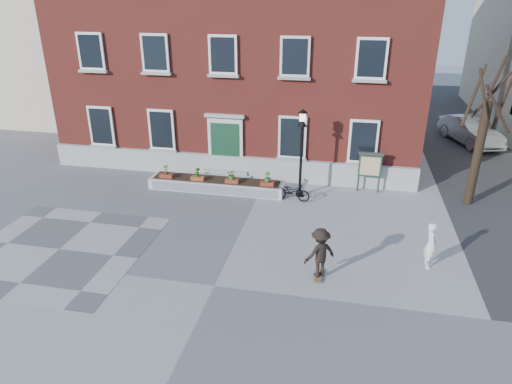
% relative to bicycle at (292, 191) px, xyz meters
% --- Properties ---
extents(ground, '(100.00, 100.00, 0.00)m').
position_rel_bicycle_xyz_m(ground, '(-1.52, -6.79, -0.42)').
color(ground, gray).
rests_on(ground, ground).
extents(checker_patch, '(6.00, 6.00, 0.01)m').
position_rel_bicycle_xyz_m(checker_patch, '(-7.52, -5.79, -0.41)').
color(checker_patch, '#515153').
rests_on(checker_patch, ground).
extents(distant_building, '(10.00, 12.00, 13.00)m').
position_rel_bicycle_xyz_m(distant_building, '(-19.52, 13.21, 6.08)').
color(distant_building, beige).
rests_on(distant_building, ground).
extents(bicycle, '(1.66, 0.75, 0.84)m').
position_rel_bicycle_xyz_m(bicycle, '(0.00, 0.00, 0.00)').
color(bicycle, black).
rests_on(bicycle, ground).
extents(parked_car, '(3.17, 5.03, 1.57)m').
position_rel_bicycle_xyz_m(parked_car, '(9.34, 10.24, 0.36)').
color(parked_car, '#AFB2B4').
rests_on(parked_car, ground).
extents(bystander, '(0.41, 0.60, 1.58)m').
position_rel_bicycle_xyz_m(bystander, '(5.10, -4.29, 0.37)').
color(bystander, white).
rests_on(bystander, ground).
extents(brick_building, '(18.40, 10.85, 12.60)m').
position_rel_bicycle_xyz_m(brick_building, '(-3.52, 7.18, 5.88)').
color(brick_building, maroon).
rests_on(brick_building, ground).
extents(planter_assembly, '(6.20, 1.12, 1.15)m').
position_rel_bicycle_xyz_m(planter_assembly, '(-3.50, 0.38, -0.11)').
color(planter_assembly, silver).
rests_on(planter_assembly, ground).
extents(bare_tree, '(1.83, 1.83, 6.16)m').
position_rel_bicycle_xyz_m(bare_tree, '(7.49, 1.21, 2.37)').
color(bare_tree, black).
rests_on(bare_tree, ground).
extents(lamp_post, '(0.40, 0.40, 3.93)m').
position_rel_bicycle_xyz_m(lamp_post, '(0.29, 0.50, 2.12)').
color(lamp_post, black).
rests_on(lamp_post, ground).
extents(notice_board, '(1.10, 0.16, 1.87)m').
position_rel_bicycle_xyz_m(notice_board, '(3.27, 1.61, 0.84)').
color(notice_board, '#172F1F').
rests_on(notice_board, ground).
extents(skateboarder, '(1.22, 1.12, 1.73)m').
position_rel_bicycle_xyz_m(skateboarder, '(1.61, -5.65, 0.48)').
color(skateboarder, brown).
rests_on(skateboarder, ground).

